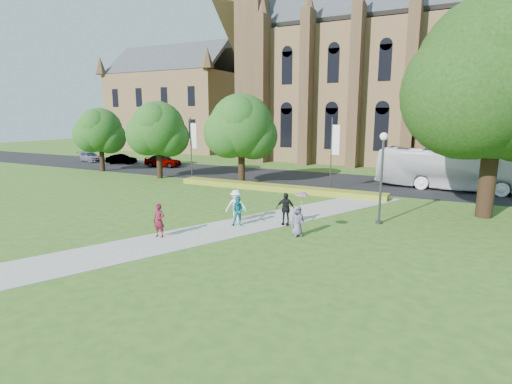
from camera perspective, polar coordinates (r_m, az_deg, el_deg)
The scene contains 23 objects.
ground at distance 21.06m, azimuth -6.87°, elevation -6.24°, with size 160.00×160.00×0.00m, color #305A1B.
road at distance 38.87m, azimuth 9.69°, elevation 1.66°, with size 160.00×10.00×0.02m, color black.
footpath at distance 21.86m, azimuth -5.41°, elevation -5.51°, with size 3.20×30.00×0.04m, color #B2B2A8.
flower_hedge at distance 33.23m, azimuth 2.90°, elevation 0.61°, with size 18.00×1.40×0.45m, color #B39723.
cathedral at distance 56.83m, azimuth 26.62°, elevation 16.73°, with size 52.60×18.25×28.00m.
building_west at distance 74.17m, azimuth -11.05°, elevation 13.12°, with size 22.00×14.00×18.30m.
streetlamp at distance 23.66m, azimuth 17.56°, elevation 3.41°, with size 0.44×0.44×5.24m.
large_tree at distance 27.82m, azimuth 31.39°, elevation 13.88°, with size 9.60×9.60×13.20m.
street_tree_0 at distance 40.40m, azimuth -13.84°, elevation 8.79°, with size 5.20×5.20×7.50m.
street_tree_1 at distance 35.65m, azimuth -2.12°, elevation 9.41°, with size 5.60×5.60×8.05m.
street_tree_2 at distance 47.43m, azimuth -21.40°, elevation 8.22°, with size 4.80×4.80×6.95m.
banner_pole_0 at distance 33.28m, azimuth 10.89°, elevation 5.94°, with size 0.70×0.10×6.00m.
banner_pole_1 at distance 39.50m, azimuth -9.14°, elevation 6.77°, with size 0.70×0.10×6.00m.
tour_coach at distance 37.07m, azimuth 26.71°, elevation 2.96°, with size 2.96×12.63×3.52m, color white.
car_0 at distance 49.35m, azimuth -13.17°, elevation 4.40°, with size 1.80×4.47×1.52m, color gray.
car_1 at distance 53.68m, azimuth -18.65°, elevation 4.46°, with size 1.30×3.72×1.23m, color gray.
car_2 at distance 58.28m, azimuth -22.67°, elevation 4.67°, with size 1.73×4.24×1.23m, color gray.
pedestrian_0 at distance 20.97m, azimuth -13.68°, elevation -3.97°, with size 0.63×0.42×1.74m, color maroon.
pedestrian_1 at distance 22.40m, azimuth -2.51°, elevation -2.76°, with size 0.82×0.64×1.69m, color #1A7983.
pedestrian_2 at distance 23.25m, azimuth -2.87°, elevation -1.99°, with size 1.23×0.71×1.90m, color white.
pedestrian_3 at distance 22.69m, azimuth 4.22°, elevation -2.39°, with size 1.09×0.45×1.86m, color black.
pedestrian_4 at distance 20.73m, azimuth 5.94°, elevation -4.11°, with size 0.77×0.50×1.58m, color slate.
parasol at distance 20.50m, azimuth 6.58°, elevation -1.12°, with size 0.72×0.72×0.63m, color #C38990.
Camera 1 is at (11.26, -16.68, 6.22)m, focal length 28.00 mm.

